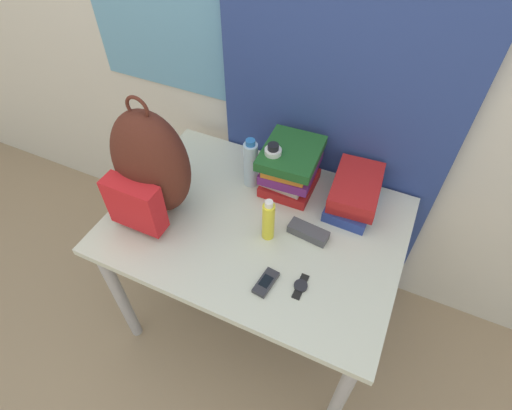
% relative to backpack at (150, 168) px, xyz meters
% --- Properties ---
extents(ground_plane, '(12.00, 12.00, 0.00)m').
position_rel_backpack_xyz_m(ground_plane, '(0.38, -0.31, -0.93)').
color(ground_plane, '#9E8466').
extents(wall_back, '(6.00, 0.06, 2.50)m').
position_rel_backpack_xyz_m(wall_back, '(0.37, 0.57, 0.32)').
color(wall_back, silver).
rests_on(wall_back, ground_plane).
extents(curtain_blue, '(0.93, 0.04, 2.50)m').
position_rel_backpack_xyz_m(curtain_blue, '(0.51, 0.51, 0.32)').
color(curtain_blue, navy).
rests_on(curtain_blue, ground_plane).
extents(desk, '(1.10, 0.79, 0.72)m').
position_rel_backpack_xyz_m(desk, '(0.38, 0.09, -0.30)').
color(desk, beige).
rests_on(desk, ground_plane).
extents(backpack, '(0.30, 0.28, 0.50)m').
position_rel_backpack_xyz_m(backpack, '(0.00, 0.00, 0.00)').
color(backpack, '#512319').
rests_on(backpack, desk).
extents(book_stack_left, '(0.23, 0.29, 0.20)m').
position_rel_backpack_xyz_m(book_stack_left, '(0.42, 0.33, -0.11)').
color(book_stack_left, red).
rests_on(book_stack_left, desk).
extents(book_stack_center, '(0.20, 0.29, 0.13)m').
position_rel_backpack_xyz_m(book_stack_center, '(0.68, 0.33, -0.14)').
color(book_stack_center, navy).
rests_on(book_stack_center, desk).
extents(water_bottle, '(0.06, 0.06, 0.22)m').
position_rel_backpack_xyz_m(water_bottle, '(0.27, 0.28, -0.10)').
color(water_bottle, silver).
rests_on(water_bottle, desk).
extents(sports_bottle, '(0.06, 0.06, 0.24)m').
position_rel_backpack_xyz_m(sports_bottle, '(0.36, 0.27, -0.10)').
color(sports_bottle, white).
rests_on(sports_bottle, desk).
extents(sunscreen_bottle, '(0.05, 0.05, 0.19)m').
position_rel_backpack_xyz_m(sunscreen_bottle, '(0.44, 0.05, -0.12)').
color(sunscreen_bottle, yellow).
rests_on(sunscreen_bottle, desk).
extents(cell_phone, '(0.06, 0.11, 0.02)m').
position_rel_backpack_xyz_m(cell_phone, '(0.52, -0.14, -0.20)').
color(cell_phone, '#2D2D33').
rests_on(cell_phone, desk).
extents(sunglasses_case, '(0.16, 0.07, 0.04)m').
position_rel_backpack_xyz_m(sunglasses_case, '(0.58, 0.11, -0.19)').
color(sunglasses_case, '#47474C').
rests_on(sunglasses_case, desk).
extents(wristwatch, '(0.05, 0.10, 0.01)m').
position_rel_backpack_xyz_m(wristwatch, '(0.63, -0.10, -0.21)').
color(wristwatch, black).
rests_on(wristwatch, desk).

